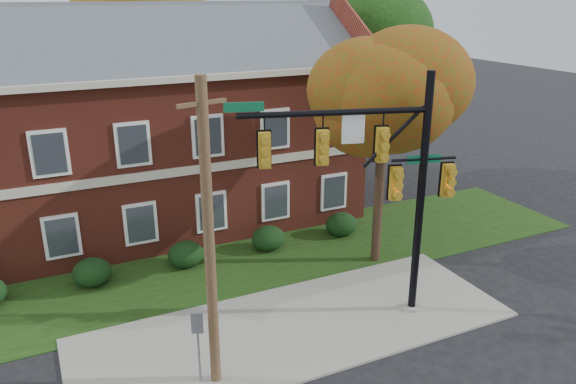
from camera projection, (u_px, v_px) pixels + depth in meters
name	position (u px, v px, depth m)	size (l,w,h in m)	color
ground	(311.00, 345.00, 17.12)	(120.00, 120.00, 0.00)	black
sidewalk	(296.00, 327.00, 17.96)	(14.00, 5.00, 0.08)	gray
grass_strip	(241.00, 263.00, 22.22)	(30.00, 6.00, 0.04)	#193811
apartment_building	(147.00, 116.00, 24.81)	(18.80, 8.80, 9.74)	maroon
hedge_left	(92.00, 272.00, 20.43)	(1.40, 1.26, 1.05)	black
hedge_center	(186.00, 254.00, 21.84)	(1.40, 1.26, 1.05)	black
hedge_right	(268.00, 238.00, 23.25)	(1.40, 1.26, 1.05)	black
hedge_far_right	(341.00, 224.00, 24.66)	(1.40, 1.26, 1.05)	black
tree_near_right	(392.00, 94.00, 20.27)	(4.50, 4.25, 8.58)	black
tree_right_rear	(358.00, 34.00, 29.04)	(6.30, 5.95, 10.62)	black
tree_far_rear	(136.00, 17.00, 30.73)	(6.84, 6.46, 11.52)	black
traffic_signal	(378.00, 173.00, 17.08)	(6.97, 2.09, 8.01)	gray
utility_pole	(209.00, 241.00, 14.09)	(1.29, 0.42, 8.40)	#4D3924
sign_post	(198.00, 336.00, 14.96)	(0.31, 0.16, 2.21)	slate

